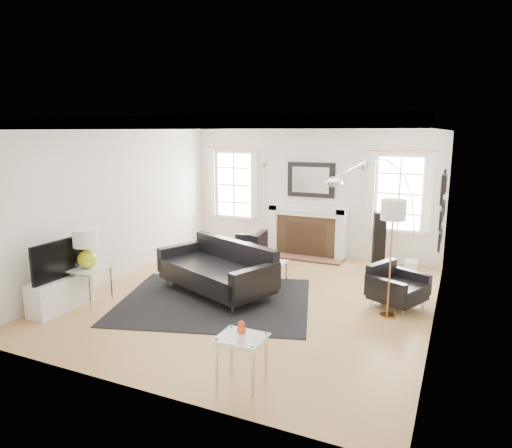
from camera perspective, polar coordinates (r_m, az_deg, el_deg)
The scene contains 25 objects.
floor at distance 7.59m, azimuth -0.30°, elevation -9.08°, with size 6.00×6.00×0.00m, color #AA8247.
back_wall at distance 9.99m, azimuth 6.92°, elevation 4.10°, with size 5.50×0.04×2.80m, color silver.
front_wall at distance 4.73m, azimuth -15.75°, elevation -4.42°, with size 5.50×0.04×2.80m, color silver.
left_wall at distance 8.72m, azimuth -16.98°, elevation 2.62°, with size 0.04×6.00×2.80m, color silver.
right_wall at distance 6.58m, azimuth 22.00°, elevation -0.43°, with size 0.04×6.00×2.80m, color silver.
ceiling at distance 7.11m, azimuth -0.32°, elevation 12.57°, with size 5.50×6.00×0.02m, color white.
crown_molding at distance 7.11m, azimuth -0.32°, elevation 12.09°, with size 5.50×6.00×0.12m, color white.
fireplace at distance 9.94m, azimuth 6.44°, elevation -0.95°, with size 1.70×0.69×1.11m.
mantel_mirror at distance 9.92m, azimuth 6.88°, elevation 5.50°, with size 1.05×0.07×0.75m.
window_left at distance 10.63m, azimuth -2.73°, elevation 4.92°, with size 1.24×0.15×1.62m.
window_right at distance 9.54m, azimuth 17.50°, elevation 3.67°, with size 1.24×0.15×1.62m.
gallery_wall at distance 7.83m, azimuth 22.30°, elevation 2.32°, with size 0.04×1.73×1.29m.
tv_unit at distance 7.57m, azimuth -23.27°, elevation -7.45°, with size 0.35×1.00×1.09m.
area_rug at distance 7.44m, azimuth -5.16°, elevation -9.50°, with size 2.97×2.48×0.01m, color black.
sofa at distance 7.72m, azimuth -4.63°, elevation -5.80°, with size 2.33×1.70×0.69m.
armchair_left at distance 9.42m, azimuth -0.97°, elevation -3.07°, with size 0.80×0.88×0.54m.
armchair_right at distance 7.46m, azimuth 16.96°, elevation -7.54°, with size 0.96×1.01×0.53m.
coffee_table at distance 7.79m, azimuth -0.60°, elevation -5.26°, with size 1.02×1.02×0.45m.
side_table_left at distance 7.58m, azimuth -20.23°, elevation -5.97°, with size 0.54×0.54×0.59m.
nesting_table at distance 4.99m, azimuth -1.81°, elevation -15.09°, with size 0.50×0.42×0.55m.
gourd_lamp at distance 7.46m, azimuth -20.47°, elevation -2.59°, with size 0.38×0.38×0.61m.
orange_vase at distance 4.90m, azimuth -1.82°, elevation -12.94°, with size 0.10×0.10×0.16m.
arc_floor_lamp at distance 8.78m, azimuth 14.70°, elevation 1.61°, with size 1.59×1.48×2.26m.
stick_floor_lamp at distance 6.68m, azimuth 16.76°, elevation 0.95°, with size 0.35×0.35×1.73m.
speaker_tower at distance 9.24m, azimuth 15.12°, elevation -2.05°, with size 0.23×0.23×1.14m, color black.
Camera 1 is at (2.97, -6.45, 2.65)m, focal length 32.00 mm.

